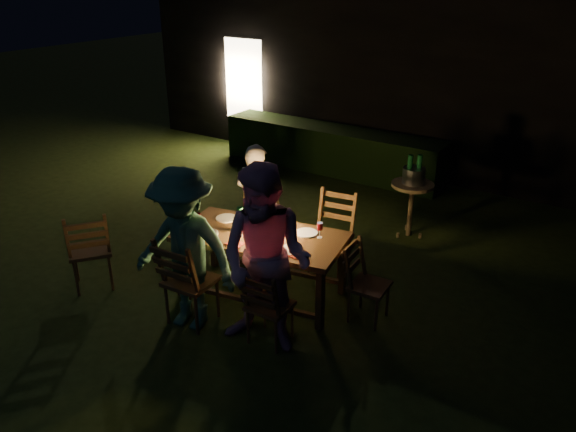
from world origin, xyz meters
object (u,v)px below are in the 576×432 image
Objects in this scene: bottle_table at (240,219)px; person_opp_left at (184,250)px; chair_near_right at (269,318)px; bottle_bucket_a at (409,172)px; chair_end at (367,297)px; ice_bucket at (414,176)px; side_table at (412,190)px; chair_far_right at (330,250)px; chair_far_left at (256,235)px; lantern at (267,220)px; person_opp_right at (266,261)px; person_house_side at (257,202)px; dining_table at (261,241)px; chair_near_left at (191,295)px; bottle_bucket_b at (419,172)px; chair_spare at (92,263)px.

person_opp_left is at bearing -93.41° from bottle_table.
chair_near_right is 2.81× the size of bottle_bucket_a.
chair_near_right is 1.08m from person_opp_left.
chair_end is 1.61m from bottle_table.
side_table is at bearing 90.00° from ice_bucket.
chair_far_right is 1.63m from side_table.
chair_far_left is 3.08× the size of lantern.
bottle_bucket_a is (0.16, 3.08, -0.01)m from person_opp_right.
chair_near_right is at bearing 3.29° from person_opp_left.
person_opp_right is (1.18, -1.45, 0.19)m from person_house_side.
bottle_bucket_a is (0.75, 2.35, 0.25)m from dining_table.
chair_near_right is 1.78m from chair_far_left.
person_opp_right is 2.44× the size of side_table.
person_opp_left is (-0.89, -0.16, -0.07)m from person_opp_right.
chair_near_left is at bearing 176.94° from person_opp_right.
chair_near_left is at bearing -108.39° from bottle_bucket_a.
chair_far_left reaches higher than chair_far_right.
chair_spare is at bearing -127.61° from bottle_bucket_b.
bottle_table is at bearing -83.07° from chair_end.
side_table is at bearing -141.44° from chair_far_left.
bottle_bucket_b reaches higher than bottle_table.
bottle_bucket_b is (0.28, 3.11, 0.66)m from chair_near_right.
dining_table is 1.30m from chair_end.
chair_far_right is at bearing 93.56° from chair_near_right.
chair_near_left is 1.19× the size of chair_end.
ice_bucket is at bearing 66.68° from bottle_table.
chair_far_left is (-0.58, 0.68, -0.36)m from dining_table.
chair_far_left is at bearing -129.33° from bottle_bucket_b.
chair_spare is at bearing 32.55° from chair_far_right.
chair_far_right is 1.36× the size of side_table.
chair_far_left is at bearing 90.03° from person_opp_left.
person_opp_right reaches higher than chair_end.
person_opp_right reaches higher than ice_bucket.
bottle_bucket_a reaches higher than bottle_table.
bottle_table is at bearing 76.29° from person_opp_left.
lantern reaches higher than bottle_bucket_b.
person_opp_right reaches higher than dining_table.
chair_end is 1.15× the size of side_table.
chair_far_left reaches higher than ice_bucket.
ice_bucket is (0.21, 3.12, -0.06)m from person_opp_right.
person_house_side is (-0.59, 0.73, 0.07)m from dining_table.
ice_bucket is 0.94× the size of bottle_bucket_b.
dining_table is at bearing -83.05° from chair_end.
person_opp_right reaches higher than person_house_side.
ice_bucket reaches higher than dining_table.
person_opp_left is 1.00m from lantern.
dining_table is at bearing 127.62° from chair_near_right.
chair_far_right is at bearing 54.23° from bottle_table.
chair_near_right is (0.58, -0.68, -0.42)m from dining_table.
chair_spare is at bearing -179.78° from chair_near_left.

